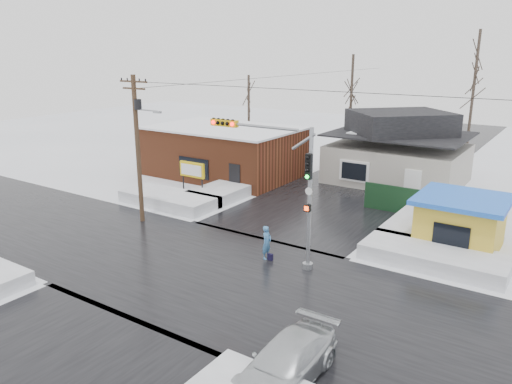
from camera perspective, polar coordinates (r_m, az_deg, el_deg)
The scene contains 20 objects.
ground at distance 24.73m, azimuth -5.76°, elevation -8.97°, with size 120.00×120.00×0.00m, color white.
road_ns at distance 24.72m, azimuth -5.76°, elevation -8.95°, with size 10.00×120.00×0.02m, color black.
road_ew at distance 24.72m, azimuth -5.76°, elevation -8.95°, with size 120.00×10.00×0.02m, color black.
snowbank_nw at distance 35.12m, azimuth -9.89°, elevation -0.80°, with size 7.00×3.00×0.80m, color white.
snowbank_ne at distance 26.71m, azimuth 19.66°, elevation -6.99°, with size 7.00×3.00×0.80m, color white.
snowbank_nside_w at distance 37.56m, azimuth -2.42°, elevation 0.53°, with size 3.00×8.00×0.80m, color white.
snowbank_nside_e at distance 31.72m, azimuth 18.49°, elevation -3.25°, with size 3.00×8.00×0.80m, color white.
traffic_signal at distance 24.16m, azimuth 2.90°, elevation 1.93°, with size 6.05×0.68×7.00m.
utility_pole at distance 30.91m, azimuth -13.32°, elevation 5.71°, with size 3.15×0.44×9.00m.
brick_building at distance 42.62m, azimuth -3.62°, elevation 4.69°, with size 12.20×8.20×4.12m.
marquee_sign at distance 36.50m, azimuth -7.31°, elevation 2.42°, with size 2.20×0.21×2.55m.
house at distance 41.82m, azimuth 15.96°, elevation 4.65°, with size 10.40×8.40×5.76m.
kiosk at distance 29.01m, azimuth 22.33°, elevation -3.20°, with size 4.60×4.60×2.88m.
fence at distance 33.53m, azimuth 18.69°, elevation -1.34°, with size 8.00×0.12×1.80m, color black.
tree_far_left at distance 47.00m, azimuth 10.94°, elevation 12.72°, with size 3.00×3.00×10.00m.
tree_far_mid at distance 45.95m, azimuth 23.93°, elevation 13.60°, with size 3.00×3.00×12.00m.
tree_far_west at distance 50.20m, azimuth -0.84°, elevation 11.37°, with size 3.00×3.00×8.00m.
pedestrian at distance 25.65m, azimuth 1.24°, elevation -5.82°, with size 0.64×0.42×1.75m, color teal.
car at distance 16.97m, azimuth 3.46°, elevation -18.93°, with size 1.94×4.77×1.39m, color silver.
shopping_bag at distance 25.69m, azimuth 1.64°, elevation -7.47°, with size 0.28×0.12×0.35m, color black.
Camera 1 is at (14.45, -17.16, 10.40)m, focal length 35.00 mm.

